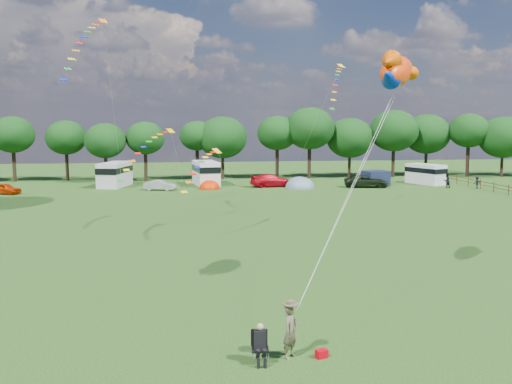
{
  "coord_description": "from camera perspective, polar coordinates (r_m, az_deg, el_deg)",
  "views": [
    {
      "loc": [
        -4.64,
        -25.88,
        8.26
      ],
      "look_at": [
        0.0,
        8.0,
        4.0
      ],
      "focal_mm": 40.0,
      "sensor_mm": 36.0,
      "label": 1
    }
  ],
  "objects": [
    {
      "name": "kite_bag",
      "position": [
        20.93,
        6.57,
        -15.77
      ],
      "size": [
        0.47,
        0.39,
        0.29
      ],
      "primitive_type": "cube",
      "rotation": [
        0.0,
        0.0,
        0.32
      ],
      "color": "#AD000C",
      "rests_on": "ground"
    },
    {
      "name": "car_d",
      "position": [
        72.85,
        10.99,
        1.07
      ],
      "size": [
        6.0,
        3.56,
        1.53
      ],
      "primitive_type": "imported",
      "rotation": [
        0.0,
        0.0,
        1.38
      ],
      "color": "black",
      "rests_on": "ground"
    },
    {
      "name": "fish_kite",
      "position": [
        28.24,
        13.73,
        11.68
      ],
      "size": [
        3.25,
        4.05,
        2.23
      ],
      "rotation": [
        0.0,
        -0.21,
        0.98
      ],
      "color": "#F63A07",
      "rests_on": "ground"
    },
    {
      "name": "kite_flyer",
      "position": [
        20.53,
        3.48,
        -13.73
      ],
      "size": [
        0.8,
        0.84,
        1.93
      ],
      "primitive_type": "imported",
      "rotation": [
        0.0,
        0.0,
        0.89
      ],
      "color": "brown",
      "rests_on": "ground"
    },
    {
      "name": "streamer_kite_d",
      "position": [
        52.16,
        8.17,
        11.18
      ],
      "size": [
        2.72,
        5.08,
        4.3
      ],
      "rotation": [
        0.0,
        0.0,
        0.57
      ],
      "color": "yellow",
      "rests_on": "ground"
    },
    {
      "name": "car_c",
      "position": [
        72.18,
        1.54,
        1.15
      ],
      "size": [
        5.49,
        3.01,
        1.56
      ],
      "primitive_type": "imported",
      "rotation": [
        0.0,
        0.0,
        1.74
      ],
      "color": "#B30713",
      "rests_on": "ground"
    },
    {
      "name": "streamer_kite_a",
      "position": [
        52.27,
        -16.54,
        14.51
      ],
      "size": [
        3.46,
        5.67,
        5.81
      ],
      "rotation": [
        0.0,
        0.0,
        0.67
      ],
      "color": "orange",
      "rests_on": "ground"
    },
    {
      "name": "walker_b",
      "position": [
        75.25,
        21.23,
        0.9
      ],
      "size": [
        1.02,
        0.55,
        1.51
      ],
      "primitive_type": "imported",
      "rotation": [
        0.0,
        0.0,
        3.24
      ],
      "color": "black",
      "rests_on": "ground"
    },
    {
      "name": "campervan_c",
      "position": [
        74.2,
        -5.03,
        1.97
      ],
      "size": [
        3.48,
        6.6,
        3.09
      ],
      "rotation": [
        0.0,
        0.0,
        1.7
      ],
      "color": "silver",
      "rests_on": "ground"
    },
    {
      "name": "tent_orange",
      "position": [
        70.2,
        -4.68,
        0.34
      ],
      "size": [
        2.67,
        2.93,
        2.09
      ],
      "color": "#C22700",
      "rests_on": "ground"
    },
    {
      "name": "ground_plane",
      "position": [
        27.56,
        2.3,
        -10.35
      ],
      "size": [
        180.0,
        180.0,
        0.0
      ],
      "primitive_type": "plane",
      "color": "black",
      "rests_on": "ground"
    },
    {
      "name": "awning_navy",
      "position": [
        75.15,
        11.84,
        1.37
      ],
      "size": [
        3.57,
        3.17,
        1.9
      ],
      "primitive_type": "cube",
      "rotation": [
        0.0,
        0.0,
        0.26
      ],
      "color": "#151C36",
      "rests_on": "ground"
    },
    {
      "name": "car_a",
      "position": [
        70.76,
        -23.79,
        0.3
      ],
      "size": [
        4.01,
        2.86,
        1.24
      ],
      "primitive_type": "imported",
      "rotation": [
        0.0,
        0.0,
        1.15
      ],
      "color": "#AF2A02",
      "rests_on": "ground"
    },
    {
      "name": "camp_chair",
      "position": [
        20.13,
        0.4,
        -14.49
      ],
      "size": [
        0.63,
        0.63,
        1.43
      ],
      "rotation": [
        0.0,
        0.0,
        -0.11
      ],
      "color": "#99999E",
      "rests_on": "ground"
    },
    {
      "name": "car_b",
      "position": [
        69.36,
        -9.61,
        0.67
      ],
      "size": [
        3.7,
        2.14,
        1.23
      ],
      "primitive_type": "imported",
      "rotation": [
        0.0,
        0.0,
        1.31
      ],
      "color": "#929498",
      "rests_on": "ground"
    },
    {
      "name": "tree_line",
      "position": [
        81.5,
        -0.8,
        5.76
      ],
      "size": [
        102.98,
        10.98,
        10.27
      ],
      "color": "black",
      "rests_on": "ground"
    },
    {
      "name": "campervan_b",
      "position": [
        74.45,
        -13.94,
        1.8
      ],
      "size": [
        4.13,
        6.73,
        3.07
      ],
      "rotation": [
        0.0,
        0.0,
        1.32
      ],
      "color": "#B6B6B9",
      "rests_on": "ground"
    },
    {
      "name": "streamer_kite_c",
      "position": [
        41.14,
        -5.19,
        2.95
      ],
      "size": [
        3.18,
        5.01,
        2.81
      ],
      "rotation": [
        0.0,
        0.0,
        0.85
      ],
      "color": "yellow",
      "rests_on": "ground"
    },
    {
      "name": "fence",
      "position": [
        71.03,
        23.31,
        0.41
      ],
      "size": [
        0.12,
        33.12,
        1.2
      ],
      "color": "#472D19",
      "rests_on": "ground"
    },
    {
      "name": "tent_greyblue",
      "position": [
        71.02,
        4.42,
        0.42
      ],
      "size": [
        3.79,
        4.15,
        2.82
      ],
      "color": "slate",
      "rests_on": "ground"
    },
    {
      "name": "walker_a",
      "position": [
        74.37,
        18.53,
        1.08
      ],
      "size": [
        1.04,
        0.81,
        1.87
      ],
      "primitive_type": "imported",
      "rotation": [
        0.0,
        0.0,
        3.45
      ],
      "color": "black",
      "rests_on": "ground"
    },
    {
      "name": "campervan_d",
      "position": [
        78.44,
        16.61,
        1.8
      ],
      "size": [
        4.12,
        5.84,
        2.64
      ],
      "rotation": [
        0.0,
        0.0,
        1.95
      ],
      "color": "silver",
      "rests_on": "ground"
    },
    {
      "name": "streamer_kite_b",
      "position": [
        44.99,
        -10.49,
        4.61
      ],
      "size": [
        4.28,
        4.66,
        3.79
      ],
      "rotation": [
        0.0,
        0.0,
        0.71
      ],
      "color": "#DEBF00",
      "rests_on": "ground"
    }
  ]
}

